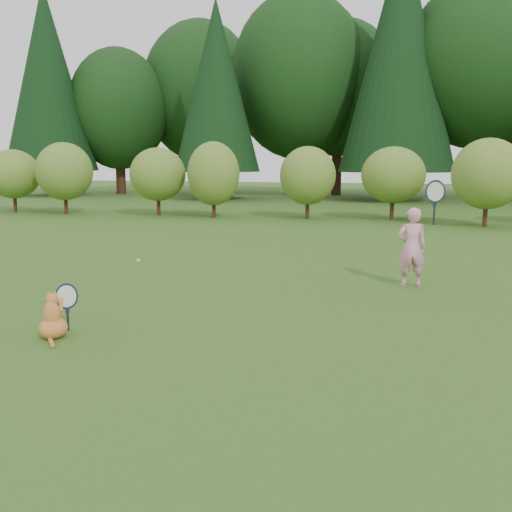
% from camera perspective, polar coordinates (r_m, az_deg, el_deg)
% --- Properties ---
extents(ground, '(100.00, 100.00, 0.00)m').
position_cam_1_polar(ground, '(7.38, -3.24, -6.27)').
color(ground, '#294F16').
rests_on(ground, ground).
extents(shrub_row, '(28.00, 3.00, 2.80)m').
position_cam_1_polar(shrub_row, '(19.85, 9.39, 7.53)').
color(shrub_row, '#517725').
rests_on(shrub_row, ground).
extents(woodland_backdrop, '(48.00, 10.00, 15.00)m').
position_cam_1_polar(woodland_backdrop, '(30.30, 12.14, 19.63)').
color(woodland_backdrop, black).
rests_on(woodland_backdrop, ground).
extents(child, '(0.73, 0.42, 1.92)m').
position_cam_1_polar(child, '(9.48, 15.37, 1.03)').
color(child, pink).
rests_on(child, ground).
extents(cat, '(0.49, 0.76, 0.74)m').
position_cam_1_polar(cat, '(6.94, -19.63, -5.46)').
color(cat, '#BB4624').
rests_on(cat, ground).
extents(tennis_ball, '(0.06, 0.06, 0.06)m').
position_cam_1_polar(tennis_ball, '(8.19, -11.70, -0.44)').
color(tennis_ball, '#BFDC19').
rests_on(tennis_ball, ground).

